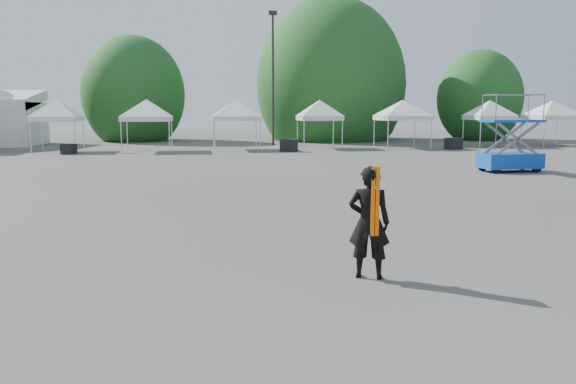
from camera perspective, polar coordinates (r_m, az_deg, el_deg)
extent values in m
plane|color=#474442|center=(10.64, 4.15, -6.30)|extent=(120.00, 120.00, 0.00)
cylinder|color=black|center=(42.41, -1.53, 11.19)|extent=(0.16, 0.16, 9.50)
cube|color=black|center=(42.93, -1.56, 17.73)|extent=(0.60, 0.25, 0.30)
cylinder|color=#382314|center=(50.38, -15.28, 6.35)|extent=(0.36, 0.36, 2.27)
ellipsoid|color=#1A4C19|center=(50.37, -15.41, 9.53)|extent=(4.16, 4.16, 4.78)
cylinder|color=#382314|center=(50.33, 4.31, 6.92)|extent=(0.36, 0.36, 2.80)
ellipsoid|color=#1A4C19|center=(50.36, 4.36, 10.84)|extent=(5.12, 5.12, 5.89)
cylinder|color=#382314|center=(52.97, 18.73, 6.19)|extent=(0.36, 0.36, 2.10)
ellipsoid|color=#1A4C19|center=(52.95, 18.87, 8.99)|extent=(3.84, 3.84, 4.42)
cylinder|color=silver|center=(38.06, -24.71, 5.09)|extent=(0.06, 0.06, 2.00)
cylinder|color=silver|center=(37.42, -20.83, 5.27)|extent=(0.06, 0.06, 2.00)
cylinder|color=silver|center=(40.59, -23.70, 5.31)|extent=(0.06, 0.06, 2.00)
cylinder|color=silver|center=(39.99, -20.05, 5.48)|extent=(0.06, 0.06, 2.00)
cube|color=silver|center=(38.96, -22.41, 6.88)|extent=(2.83, 2.83, 0.30)
pyramid|color=silver|center=(38.96, -22.51, 8.71)|extent=(4.00, 4.00, 1.10)
cylinder|color=silver|center=(36.28, -16.59, 5.39)|extent=(0.06, 0.06, 2.00)
cylinder|color=silver|center=(36.00, -11.96, 5.53)|extent=(0.06, 0.06, 2.00)
cylinder|color=silver|center=(39.17, -16.01, 5.61)|extent=(0.06, 0.06, 2.00)
cylinder|color=silver|center=(38.91, -11.72, 5.74)|extent=(0.06, 0.06, 2.00)
cube|color=silver|center=(37.53, -14.13, 7.22)|extent=(3.12, 3.12, 0.30)
pyramid|color=silver|center=(37.53, -14.20, 9.13)|extent=(4.41, 4.41, 1.10)
cylinder|color=silver|center=(36.62, -7.45, 5.69)|extent=(0.06, 0.06, 2.00)
cylinder|color=silver|center=(36.80, -2.82, 5.76)|extent=(0.06, 0.06, 2.00)
cylinder|color=silver|center=(39.57, -7.55, 5.89)|extent=(0.06, 0.06, 2.00)
cylinder|color=silver|center=(39.75, -3.26, 5.95)|extent=(0.06, 0.06, 2.00)
cube|color=silver|center=(38.12, -5.29, 7.45)|extent=(3.16, 3.16, 0.30)
pyramid|color=silver|center=(38.12, -5.32, 9.33)|extent=(4.47, 4.47, 1.10)
cylinder|color=silver|center=(37.64, 1.64, 5.83)|extent=(0.06, 0.06, 2.00)
cylinder|color=silver|center=(38.20, 5.54, 5.83)|extent=(0.06, 0.06, 2.00)
cylinder|color=silver|center=(40.23, 0.97, 6.00)|extent=(0.06, 0.06, 2.00)
cylinder|color=silver|center=(40.75, 4.63, 6.00)|extent=(0.06, 0.06, 2.00)
cube|color=silver|center=(39.15, 3.21, 7.50)|extent=(2.83, 2.83, 0.30)
pyramid|color=silver|center=(39.15, 3.22, 9.33)|extent=(4.00, 4.00, 1.10)
cylinder|color=silver|center=(38.35, 10.12, 5.75)|extent=(0.06, 0.06, 2.00)
cylinder|color=silver|center=(39.45, 14.36, 5.69)|extent=(0.06, 0.06, 2.00)
cylinder|color=silver|center=(41.27, 8.74, 5.96)|extent=(0.06, 0.06, 2.00)
cylinder|color=silver|center=(42.28, 12.73, 5.91)|extent=(0.06, 0.06, 2.00)
cube|color=silver|center=(40.28, 11.53, 7.37)|extent=(3.27, 3.27, 0.30)
pyramid|color=silver|center=(40.28, 11.59, 9.15)|extent=(4.62, 4.62, 1.10)
cylinder|color=silver|center=(41.70, 18.95, 5.63)|extent=(0.06, 0.06, 2.00)
cylinder|color=silver|center=(42.99, 22.11, 5.54)|extent=(0.06, 0.06, 2.00)
cylinder|color=silver|center=(44.07, 17.35, 5.83)|extent=(0.06, 0.06, 2.00)
cylinder|color=silver|center=(45.29, 20.39, 5.75)|extent=(0.06, 0.06, 2.00)
cube|color=silver|center=(43.46, 19.77, 7.11)|extent=(2.86, 2.86, 0.30)
pyramid|color=silver|center=(43.46, 19.85, 8.76)|extent=(4.04, 4.04, 1.10)
cylinder|color=silver|center=(44.35, 24.59, 5.46)|extent=(0.06, 0.06, 2.00)
cylinder|color=silver|center=(46.85, 22.61, 5.70)|extent=(0.06, 0.06, 2.00)
cylinder|color=silver|center=(48.45, 25.62, 5.59)|extent=(0.06, 0.06, 2.00)
cube|color=silver|center=(46.37, 25.21, 6.86)|extent=(3.16, 3.16, 0.30)
pyramid|color=silver|center=(46.37, 25.31, 8.40)|extent=(4.47, 4.47, 1.10)
imported|color=black|center=(9.05, 8.24, -3.08)|extent=(0.77, 0.64, 1.82)
cube|color=#FF6505|center=(8.81, 8.63, -0.99)|extent=(0.15, 0.02, 1.09)
cube|color=#0D48AE|center=(26.27, 21.60, 2.99)|extent=(2.64, 1.42, 0.64)
cube|color=#0D48AE|center=(26.18, 21.80, 6.72)|extent=(2.53, 1.36, 0.11)
cylinder|color=black|center=(25.33, 20.40, 2.21)|extent=(0.39, 0.18, 0.39)
cylinder|color=black|center=(26.40, 23.95, 2.25)|extent=(0.39, 0.18, 0.39)
cylinder|color=black|center=(26.24, 19.16, 2.47)|extent=(0.39, 0.18, 0.39)
cylinder|color=black|center=(27.27, 22.64, 2.50)|extent=(0.39, 0.18, 0.39)
cube|color=black|center=(36.73, -21.39, 4.10)|extent=(0.97, 0.88, 0.61)
cube|color=black|center=(36.15, 0.10, 4.77)|extent=(1.25, 1.12, 0.79)
cube|color=black|center=(39.75, 16.46, 4.74)|extent=(1.20, 1.08, 0.77)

